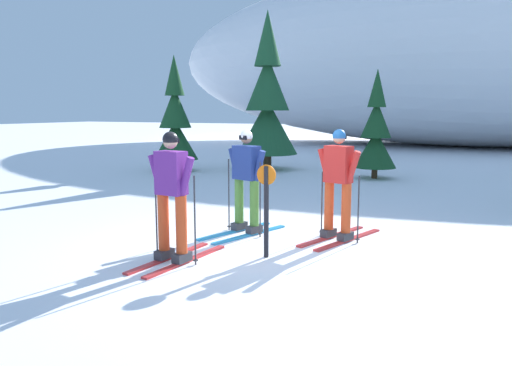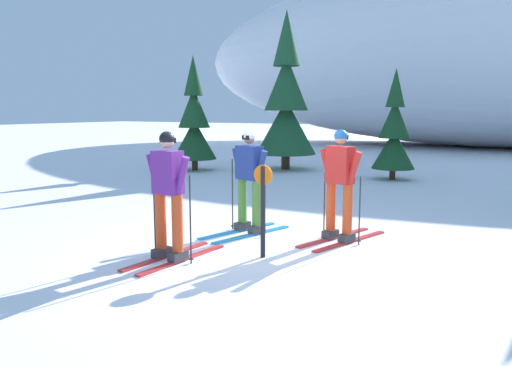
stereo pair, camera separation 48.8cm
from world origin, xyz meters
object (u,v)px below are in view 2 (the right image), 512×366
at_px(skier_red_jacket, 340,184).
at_px(skier_purple_jacket, 169,194).
at_px(pine_tree_center_left, 394,134).
at_px(pine_tree_left, 286,104).
at_px(skier_navy_jacket, 249,179).
at_px(pine_tree_far_left, 194,123).
at_px(trail_marker_post, 263,205).

distance_m(skier_red_jacket, skier_purple_jacket, 2.68).
distance_m(skier_red_jacket, pine_tree_center_left, 7.58).
xyz_separation_m(skier_purple_jacket, pine_tree_left, (-3.18, 10.33, 1.32)).
height_order(skier_red_jacket, pine_tree_left, pine_tree_left).
xyz_separation_m(skier_navy_jacket, pine_tree_left, (-3.35, 8.45, 1.33)).
distance_m(skier_red_jacket, pine_tree_far_left, 9.96).
relative_size(skier_navy_jacket, trail_marker_post, 1.32).
xyz_separation_m(pine_tree_far_left, pine_tree_center_left, (6.47, 0.96, -0.25)).
bearing_deg(pine_tree_left, skier_navy_jacket, -68.36).
bearing_deg(pine_tree_left, pine_tree_center_left, -10.96).
bearing_deg(skier_purple_jacket, trail_marker_post, 35.41).
xyz_separation_m(skier_red_jacket, trail_marker_post, (-0.64, -1.34, -0.17)).
relative_size(skier_purple_jacket, pine_tree_center_left, 0.54).
bearing_deg(trail_marker_post, skier_navy_jacket, 127.40).
bearing_deg(pine_tree_far_left, pine_tree_left, 33.26).
height_order(skier_navy_jacket, pine_tree_center_left, pine_tree_center_left).
xyz_separation_m(pine_tree_center_left, trail_marker_post, (0.36, -8.84, -0.61)).
xyz_separation_m(skier_red_jacket, skier_purple_jacket, (-1.69, -2.08, 0.01)).
relative_size(skier_purple_jacket, pine_tree_far_left, 0.46).
bearing_deg(pine_tree_center_left, skier_navy_jacket, -93.81).
distance_m(pine_tree_left, trail_marker_post, 10.58).
relative_size(skier_navy_jacket, pine_tree_left, 0.32).
bearing_deg(pine_tree_far_left, trail_marker_post, -49.05).
relative_size(skier_red_jacket, skier_navy_jacket, 1.04).
xyz_separation_m(skier_navy_jacket, pine_tree_center_left, (0.51, 7.70, 0.45)).
xyz_separation_m(skier_red_jacket, skier_navy_jacket, (-1.51, -0.19, -0.00)).
xyz_separation_m(pine_tree_left, trail_marker_post, (4.23, -9.59, -1.49)).
bearing_deg(trail_marker_post, pine_tree_left, 113.78).
relative_size(skier_red_jacket, pine_tree_center_left, 0.55).
height_order(skier_navy_jacket, trail_marker_post, skier_navy_jacket).
distance_m(pine_tree_left, pine_tree_center_left, 4.03).
bearing_deg(skier_navy_jacket, trail_marker_post, -52.60).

